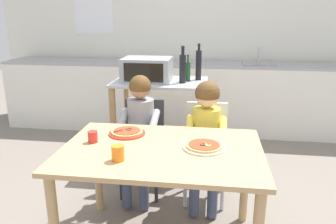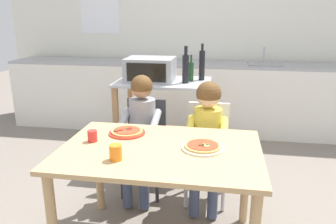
{
  "view_description": "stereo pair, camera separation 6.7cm",
  "coord_description": "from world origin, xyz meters",
  "px_view_note": "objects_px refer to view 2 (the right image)",
  "views": [
    {
      "loc": [
        0.31,
        -1.93,
        1.54
      ],
      "look_at": [
        0.0,
        0.3,
        0.87
      ],
      "focal_mm": 35.81,
      "sensor_mm": 36.0,
      "label": 1
    },
    {
      "loc": [
        0.37,
        -1.92,
        1.54
      ],
      "look_at": [
        0.0,
        0.3,
        0.87
      ],
      "focal_mm": 35.81,
      "sensor_mm": 36.0,
      "label": 2
    }
  ],
  "objects_px": {
    "dining_chair_right": "(207,145)",
    "pizza_plate_red_rimmed": "(127,132)",
    "bottle_squat_spirits": "(191,71)",
    "kitchen_island_cart": "(164,109)",
    "child_in_grey_shirt": "(141,124)",
    "drinking_cup_orange": "(116,152)",
    "bottle_slim_sauce": "(202,65)",
    "toaster_oven": "(150,69)",
    "dining_table": "(160,163)",
    "child_in_yellow_shirt": "(207,129)",
    "bottle_dark_olive_oil": "(186,68)",
    "pizza_plate_cream": "(203,147)",
    "drinking_cup_red": "(92,136)",
    "dining_chair_left": "(145,139)"
  },
  "relations": [
    {
      "from": "toaster_oven",
      "to": "child_in_grey_shirt",
      "type": "bearing_deg",
      "value": -84.6
    },
    {
      "from": "child_in_yellow_shirt",
      "to": "bottle_slim_sauce",
      "type": "bearing_deg",
      "value": 97.45
    },
    {
      "from": "toaster_oven",
      "to": "pizza_plate_cream",
      "type": "bearing_deg",
      "value": -64.08
    },
    {
      "from": "kitchen_island_cart",
      "to": "bottle_squat_spirits",
      "type": "distance_m",
      "value": 0.48
    },
    {
      "from": "kitchen_island_cart",
      "to": "bottle_slim_sauce",
      "type": "relative_size",
      "value": 2.57
    },
    {
      "from": "pizza_plate_cream",
      "to": "dining_table",
      "type": "bearing_deg",
      "value": -171.9
    },
    {
      "from": "toaster_oven",
      "to": "bottle_dark_olive_oil",
      "type": "relative_size",
      "value": 1.33
    },
    {
      "from": "pizza_plate_red_rimmed",
      "to": "drinking_cup_red",
      "type": "xyz_separation_m",
      "value": [
        -0.18,
        -0.18,
        0.02
      ]
    },
    {
      "from": "child_in_grey_shirt",
      "to": "drinking_cup_orange",
      "type": "height_order",
      "value": "child_in_grey_shirt"
    },
    {
      "from": "bottle_slim_sauce",
      "to": "drinking_cup_orange",
      "type": "xyz_separation_m",
      "value": [
        -0.37,
        -1.64,
        -0.27
      ]
    },
    {
      "from": "dining_table",
      "to": "pizza_plate_red_rimmed",
      "type": "xyz_separation_m",
      "value": [
        -0.28,
        0.22,
        0.11
      ]
    },
    {
      "from": "child_in_yellow_shirt",
      "to": "drinking_cup_red",
      "type": "height_order",
      "value": "child_in_yellow_shirt"
    },
    {
      "from": "bottle_dark_olive_oil",
      "to": "pizza_plate_cream",
      "type": "height_order",
      "value": "bottle_dark_olive_oil"
    },
    {
      "from": "drinking_cup_red",
      "to": "child_in_yellow_shirt",
      "type": "bearing_deg",
      "value": 36.33
    },
    {
      "from": "toaster_oven",
      "to": "dining_table",
      "type": "xyz_separation_m",
      "value": [
        0.34,
        -1.29,
        -0.38
      ]
    },
    {
      "from": "kitchen_island_cart",
      "to": "bottle_dark_olive_oil",
      "type": "relative_size",
      "value": 2.63
    },
    {
      "from": "dining_chair_right",
      "to": "drinking_cup_orange",
      "type": "xyz_separation_m",
      "value": [
        -0.49,
        -0.91,
        0.29
      ]
    },
    {
      "from": "kitchen_island_cart",
      "to": "child_in_grey_shirt",
      "type": "height_order",
      "value": "child_in_grey_shirt"
    },
    {
      "from": "dining_chair_right",
      "to": "child_in_yellow_shirt",
      "type": "distance_m",
      "value": 0.22
    },
    {
      "from": "bottle_squat_spirits",
      "to": "kitchen_island_cart",
      "type": "bearing_deg",
      "value": -170.13
    },
    {
      "from": "toaster_oven",
      "to": "child_in_yellow_shirt",
      "type": "distance_m",
      "value": 1.0
    },
    {
      "from": "dining_chair_left",
      "to": "dining_chair_right",
      "type": "distance_m",
      "value": 0.55
    },
    {
      "from": "toaster_oven",
      "to": "child_in_yellow_shirt",
      "type": "xyz_separation_m",
      "value": [
        0.61,
        -0.71,
        -0.34
      ]
    },
    {
      "from": "child_in_grey_shirt",
      "to": "pizza_plate_red_rimmed",
      "type": "bearing_deg",
      "value": -90.06
    },
    {
      "from": "dining_chair_left",
      "to": "dining_table",
      "type": "bearing_deg",
      "value": -69.15
    },
    {
      "from": "dining_table",
      "to": "pizza_plate_cream",
      "type": "distance_m",
      "value": 0.29
    },
    {
      "from": "bottle_squat_spirits",
      "to": "drinking_cup_red",
      "type": "height_order",
      "value": "bottle_squat_spirits"
    },
    {
      "from": "kitchen_island_cart",
      "to": "drinking_cup_orange",
      "type": "distance_m",
      "value": 1.54
    },
    {
      "from": "child_in_yellow_shirt",
      "to": "pizza_plate_red_rimmed",
      "type": "distance_m",
      "value": 0.66
    },
    {
      "from": "dining_chair_right",
      "to": "toaster_oven",
      "type": "bearing_deg",
      "value": 135.73
    },
    {
      "from": "bottle_slim_sauce",
      "to": "pizza_plate_cream",
      "type": "distance_m",
      "value": 1.43
    },
    {
      "from": "dining_chair_right",
      "to": "pizza_plate_red_rimmed",
      "type": "bearing_deg",
      "value": -138.89
    },
    {
      "from": "bottle_slim_sauce",
      "to": "dining_chair_right",
      "type": "distance_m",
      "value": 0.93
    },
    {
      "from": "bottle_slim_sauce",
      "to": "child_in_yellow_shirt",
      "type": "xyz_separation_m",
      "value": [
        0.11,
        -0.85,
        -0.38
      ]
    },
    {
      "from": "kitchen_island_cart",
      "to": "toaster_oven",
      "type": "xyz_separation_m",
      "value": [
        -0.13,
        -0.03,
        0.41
      ]
    },
    {
      "from": "dining_chair_left",
      "to": "drinking_cup_red",
      "type": "xyz_separation_m",
      "value": [
        -0.18,
        -0.69,
        0.28
      ]
    },
    {
      "from": "toaster_oven",
      "to": "bottle_dark_olive_oil",
      "type": "height_order",
      "value": "bottle_dark_olive_oil"
    },
    {
      "from": "drinking_cup_orange",
      "to": "toaster_oven",
      "type": "bearing_deg",
      "value": 94.71
    },
    {
      "from": "bottle_squat_spirits",
      "to": "dining_table",
      "type": "height_order",
      "value": "bottle_squat_spirits"
    },
    {
      "from": "bottle_squat_spirits",
      "to": "bottle_dark_olive_oil",
      "type": "xyz_separation_m",
      "value": [
        -0.04,
        -0.11,
        0.05
      ]
    },
    {
      "from": "bottle_squat_spirits",
      "to": "child_in_grey_shirt",
      "type": "xyz_separation_m",
      "value": [
        -0.33,
        -0.75,
        -0.32
      ]
    },
    {
      "from": "dining_chair_left",
      "to": "drinking_cup_orange",
      "type": "height_order",
      "value": "dining_chair_left"
    },
    {
      "from": "child_in_yellow_shirt",
      "to": "kitchen_island_cart",
      "type": "bearing_deg",
      "value": 123.0
    },
    {
      "from": "bottle_dark_olive_oil",
      "to": "pizza_plate_red_rimmed",
      "type": "height_order",
      "value": "bottle_dark_olive_oil"
    },
    {
      "from": "bottle_slim_sauce",
      "to": "pizza_plate_cream",
      "type": "bearing_deg",
      "value": -85.41
    },
    {
      "from": "bottle_dark_olive_oil",
      "to": "dining_chair_left",
      "type": "bearing_deg",
      "value": -119.25
    },
    {
      "from": "bottle_slim_sauce",
      "to": "pizza_plate_red_rimmed",
      "type": "height_order",
      "value": "bottle_slim_sauce"
    },
    {
      "from": "dining_chair_right",
      "to": "drinking_cup_orange",
      "type": "distance_m",
      "value": 1.07
    },
    {
      "from": "bottle_squat_spirits",
      "to": "dining_table",
      "type": "xyz_separation_m",
      "value": [
        -0.05,
        -1.37,
        -0.36
      ]
    },
    {
      "from": "dining_chair_right",
      "to": "pizza_plate_cream",
      "type": "distance_m",
      "value": 0.71
    }
  ]
}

